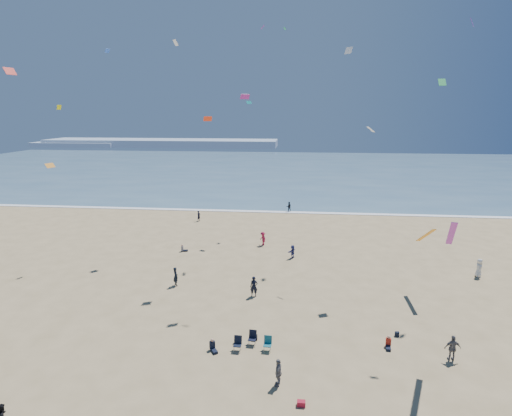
# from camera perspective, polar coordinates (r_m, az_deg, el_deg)

# --- Properties ---
(ocean) EXTENTS (220.00, 100.00, 0.06)m
(ocean) POSITION_cam_1_polar(r_m,az_deg,el_deg) (113.31, 3.51, 5.54)
(ocean) COLOR #476B84
(ocean) RESTS_ON ground
(surf_line) EXTENTS (220.00, 1.20, 0.08)m
(surf_line) POSITION_cam_1_polar(r_m,az_deg,el_deg) (64.21, 1.60, -0.53)
(surf_line) COLOR white
(surf_line) RESTS_ON ground
(headland_far) EXTENTS (110.00, 20.00, 3.20)m
(headland_far) POSITION_cam_1_polar(r_m,az_deg,el_deg) (198.47, -13.31, 9.05)
(headland_far) COLOR #7A8EA8
(headland_far) RESTS_ON ground
(headland_near) EXTENTS (40.00, 14.00, 2.00)m
(headland_near) POSITION_cam_1_polar(r_m,az_deg,el_deg) (210.54, -24.21, 8.31)
(headland_near) COLOR #7A8EA8
(headland_near) RESTS_ON ground
(standing_flyers) EXTENTS (39.07, 49.51, 1.83)m
(standing_flyers) POSITION_cam_1_polar(r_m,az_deg,el_deg) (35.63, 2.36, -10.96)
(standing_flyers) COLOR black
(standing_flyers) RESTS_ON ground
(seated_group) EXTENTS (20.19, 33.60, 0.84)m
(seated_group) POSITION_cam_1_polar(r_m,az_deg,el_deg) (27.58, 0.20, -19.80)
(seated_group) COLOR silver
(seated_group) RESTS_ON ground
(chair_cluster) EXTENTS (2.63, 1.44, 1.00)m
(chair_cluster) POSITION_cam_1_polar(r_m,az_deg,el_deg) (28.32, -0.53, -18.64)
(chair_cluster) COLOR black
(chair_cluster) RESTS_ON ground
(white_tote) EXTENTS (0.35, 0.20, 0.40)m
(white_tote) POSITION_cam_1_polar(r_m,az_deg,el_deg) (29.11, -2.74, -18.37)
(white_tote) COLOR silver
(white_tote) RESTS_ON ground
(black_backpack) EXTENTS (0.30, 0.22, 0.38)m
(black_backpack) POSITION_cam_1_polar(r_m,az_deg,el_deg) (29.41, -0.12, -18.01)
(black_backpack) COLOR black
(black_backpack) RESTS_ON ground
(cooler) EXTENTS (0.45, 0.30, 0.30)m
(cooler) POSITION_cam_1_polar(r_m,az_deg,el_deg) (24.27, 6.48, -26.00)
(cooler) COLOR #A5172C
(cooler) RESTS_ON ground
(navy_bag) EXTENTS (0.28, 0.18, 0.34)m
(navy_bag) POSITION_cam_1_polar(r_m,az_deg,el_deg) (31.49, 19.49, -16.61)
(navy_bag) COLOR black
(navy_bag) RESTS_ON ground
(kites_aloft) EXTENTS (45.58, 46.31, 29.91)m
(kites_aloft) POSITION_cam_1_polar(r_m,az_deg,el_deg) (30.47, 13.28, 10.91)
(kites_aloft) COLOR green
(kites_aloft) RESTS_ON ground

